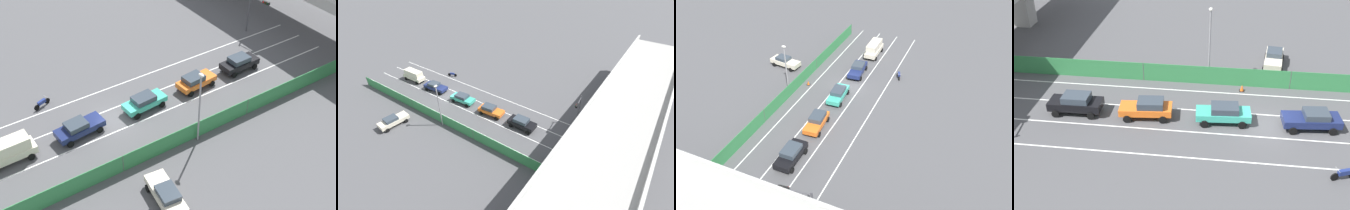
{
  "view_description": "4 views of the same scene",
  "coord_description": "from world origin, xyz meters",
  "views": [
    {
      "loc": [
        29.81,
        -13.32,
        27.73
      ],
      "look_at": [
        2.86,
        4.5,
        1.82
      ],
      "focal_mm": 47.25,
      "sensor_mm": 36.0,
      "label": 1
    },
    {
      "loc": [
        26.35,
        31.13,
        25.89
      ],
      "look_at": [
        -1.48,
        11.79,
        1.78
      ],
      "focal_mm": 27.1,
      "sensor_mm": 36.0,
      "label": 2
    },
    {
      "loc": [
        -15.49,
        37.5,
        26.66
      ],
      "look_at": [
        -2.21,
        7.0,
        2.04
      ],
      "focal_mm": 36.88,
      "sensor_mm": 36.0,
      "label": 3
    },
    {
      "loc": [
        -28.64,
        3.23,
        19.34
      ],
      "look_at": [
        -1.5,
        6.7,
        2.37
      ],
      "focal_mm": 45.2,
      "sensor_mm": 36.0,
      "label": 4
    }
  ],
  "objects": [
    {
      "name": "ground_plane",
      "position": [
        0.0,
        0.0,
        0.0
      ],
      "size": [
        300.0,
        300.0,
        0.0
      ],
      "primitive_type": "plane",
      "color": "#4C4C4F"
    },
    {
      "name": "lane_line_left_edge",
      "position": [
        -4.84,
        4.55,
        0.0
      ],
      "size": [
        0.14,
        45.09,
        0.01
      ],
      "primitive_type": "cube",
      "color": "silver",
      "rests_on": "ground"
    },
    {
      "name": "lane_line_mid_left",
      "position": [
        -1.61,
        4.55,
        0.0
      ],
      "size": [
        0.14,
        45.09,
        0.01
      ],
      "primitive_type": "cube",
      "color": "silver",
      "rests_on": "ground"
    },
    {
      "name": "lane_line_mid_right",
      "position": [
        1.61,
        4.55,
        0.0
      ],
      "size": [
        0.14,
        45.09,
        0.01
      ],
      "primitive_type": "cube",
      "color": "silver",
      "rests_on": "ground"
    },
    {
      "name": "lane_line_right_edge",
      "position": [
        4.84,
        4.55,
        0.0
      ],
      "size": [
        0.14,
        45.09,
        0.01
      ],
      "primitive_type": "cube",
      "color": "silver",
      "rests_on": "ground"
    },
    {
      "name": "green_fence",
      "position": [
        6.36,
        4.55,
        0.9
      ],
      "size": [
        0.1,
        41.19,
        1.81
      ],
      "color": "#338447",
      "rests_on": "ground"
    },
    {
      "name": "car_van_cream",
      "position": [
        -0.09,
        -9.91,
        1.25
      ],
      "size": [
        2.04,
        4.72,
        2.22
      ],
      "color": "beige",
      "rests_on": "ground"
    },
    {
      "name": "car_taxi_teal",
      "position": [
        0.14,
        3.53,
        0.88
      ],
      "size": [
        2.23,
        4.52,
        1.56
      ],
      "color": "teal",
      "rests_on": "ground"
    },
    {
      "name": "car_sedan_black",
      "position": [
        0.03,
        15.82,
        0.95
      ],
      "size": [
        2.1,
        4.43,
        1.7
      ],
      "color": "black",
      "rests_on": "ground"
    },
    {
      "name": "car_taxi_orange",
      "position": [
        0.09,
        9.78,
        0.9
      ],
      "size": [
        2.29,
        4.43,
        1.62
      ],
      "color": "orange",
      "rests_on": "ground"
    },
    {
      "name": "car_sedan_navy",
      "position": [
        0.13,
        -3.45,
        0.87
      ],
      "size": [
        2.37,
        4.7,
        1.57
      ],
      "color": "navy",
      "rests_on": "ground"
    },
    {
      "name": "motorcycle",
      "position": [
        -5.75,
        -4.84,
        0.46
      ],
      "size": [
        0.88,
        1.86,
        0.93
      ],
      "color": "black",
      "rests_on": "ground"
    },
    {
      "name": "parked_sedan_cream",
      "position": [
        11.06,
        -1.09,
        0.89
      ],
      "size": [
        4.79,
        2.37,
        1.59
      ],
      "color": "beige",
      "rests_on": "ground"
    },
    {
      "name": "traffic_light",
      "position": [
        -5.1,
        22.46,
        3.59
      ],
      "size": [
        2.97,
        0.6,
        5.05
      ],
      "color": "#47474C",
      "rests_on": "ground"
    },
    {
      "name": "street_lamp",
      "position": [
        6.69,
        5.22,
        4.42
      ],
      "size": [
        0.6,
        0.36,
        7.31
      ],
      "color": "gray",
      "rests_on": "ground"
    },
    {
      "name": "traffic_cone",
      "position": [
        5.43,
        2.05,
        0.3
      ],
      "size": [
        0.47,
        0.47,
        0.64
      ],
      "color": "orange",
      "rests_on": "ground"
    }
  ]
}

